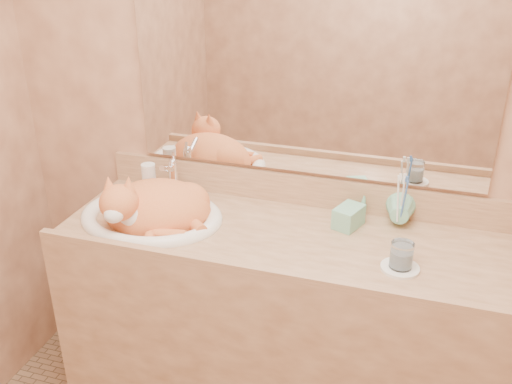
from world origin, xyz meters
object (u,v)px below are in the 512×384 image
(toothbrush_cup, at_px, (399,217))
(water_glass, at_px, (402,255))
(vanity_counter, at_px, (283,333))
(cat, at_px, (153,205))
(sink_basin, at_px, (150,198))
(soap_dispenser, at_px, (341,211))

(toothbrush_cup, relative_size, water_glass, 1.29)
(vanity_counter, bearing_deg, toothbrush_cup, 23.87)
(cat, bearing_deg, vanity_counter, -13.75)
(sink_basin, distance_m, water_glass, 0.90)
(cat, xyz_separation_m, toothbrush_cup, (0.86, 0.20, -0.01))
(soap_dispenser, distance_m, toothbrush_cup, 0.21)
(toothbrush_cup, bearing_deg, sink_basin, -168.16)
(vanity_counter, bearing_deg, soap_dispenser, 25.47)
(soap_dispenser, bearing_deg, cat, -149.90)
(sink_basin, distance_m, soap_dispenser, 0.69)
(toothbrush_cup, height_order, water_glass, toothbrush_cup)
(sink_basin, xyz_separation_m, toothbrush_cup, (0.87, 0.18, -0.03))
(cat, relative_size, soap_dispenser, 2.28)
(sink_basin, bearing_deg, water_glass, -1.63)
(cat, bearing_deg, water_glass, -21.44)
(cat, distance_m, soap_dispenser, 0.67)
(vanity_counter, relative_size, soap_dispenser, 9.30)
(vanity_counter, distance_m, soap_dispenser, 0.55)
(sink_basin, height_order, cat, cat)
(cat, relative_size, toothbrush_cup, 3.59)
(water_glass, bearing_deg, toothbrush_cup, 96.40)
(soap_dispenser, xyz_separation_m, toothbrush_cup, (0.19, 0.08, -0.04))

